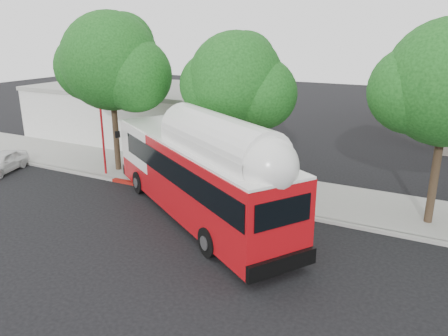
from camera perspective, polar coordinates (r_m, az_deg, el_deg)
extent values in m
plane|color=black|center=(19.47, -3.71, -8.63)|extent=(120.00, 120.00, 0.00)
cube|color=gray|center=(24.78, 4.02, -2.57)|extent=(60.00, 5.00, 0.15)
cube|color=gray|center=(22.57, 1.38, -4.59)|extent=(60.00, 0.30, 0.15)
cube|color=maroon|center=(23.94, -5.09, -3.32)|extent=(10.00, 0.32, 0.16)
cylinder|color=#2D2116|center=(27.85, -14.03, 5.55)|extent=(0.36, 0.36, 6.08)
sphere|color=#113E12|center=(27.35, -14.62, 13.36)|extent=(5.80, 5.80, 5.80)
sphere|color=#113E12|center=(26.54, -11.57, 11.80)|extent=(4.35, 4.35, 4.35)
cylinder|color=#2D2116|center=(23.96, 1.48, 3.39)|extent=(0.36, 0.36, 5.44)
sphere|color=#113E12|center=(23.36, 1.55, 11.50)|extent=(5.00, 5.00, 5.00)
sphere|color=#113E12|center=(23.07, 4.87, 9.67)|extent=(3.75, 3.75, 3.75)
cylinder|color=#2D2116|center=(21.49, 25.98, 0.36)|extent=(0.36, 0.36, 5.76)
cube|color=silver|center=(37.60, -11.22, 7.13)|extent=(16.00, 10.00, 4.00)
cube|color=gray|center=(37.29, -11.41, 10.31)|extent=(16.20, 10.20, 0.30)
cube|color=#B00C12|center=(20.58, -3.68, -1.10)|extent=(12.81, 9.71, 3.23)
cube|color=black|center=(19.90, -3.01, 0.28)|extent=(11.73, 9.04, 1.06)
cube|color=white|center=(20.11, -3.77, 3.39)|extent=(12.76, 9.63, 0.11)
cube|color=white|center=(18.12, -0.68, 2.79)|extent=(7.21, 5.75, 0.61)
cube|color=black|center=(27.47, -10.38, 0.27)|extent=(1.84, 2.17, 0.07)
imported|color=navy|center=(27.32, -10.44, 1.35)|extent=(1.60, 1.97, 1.01)
imported|color=silver|center=(30.81, -27.03, 0.70)|extent=(4.19, 2.67, 1.33)
cylinder|color=red|center=(27.33, -15.51, 3.48)|extent=(0.13, 0.13, 4.47)
cube|color=black|center=(26.88, -15.92, 8.34)|extent=(0.06, 0.45, 0.28)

